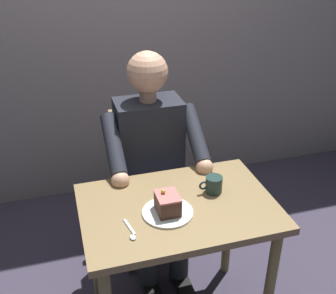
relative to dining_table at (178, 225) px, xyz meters
name	(u,v)px	position (x,y,z in m)	size (l,w,h in m)	color
dining_table	(178,225)	(0.00, 0.00, 0.00)	(0.89, 0.60, 0.74)	olive
chair	(146,175)	(0.00, -0.64, -0.12)	(0.42, 0.42, 0.91)	olive
seated_person	(153,164)	(0.00, -0.47, 0.06)	(0.53, 0.58, 1.30)	#23262F
dessert_plate	(168,212)	(0.06, 0.05, 0.12)	(0.23, 0.23, 0.01)	white
cake_slice	(168,203)	(0.06, 0.05, 0.17)	(0.10, 0.12, 0.11)	#4A2B20
coffee_cup	(213,184)	(-0.19, -0.05, 0.16)	(0.12, 0.08, 0.08)	#213835
dessert_spoon	(131,232)	(0.24, 0.13, 0.12)	(0.03, 0.14, 0.01)	silver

